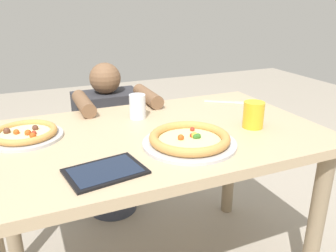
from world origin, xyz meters
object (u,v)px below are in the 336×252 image
Objects in this scene: pizza_far at (25,134)px; water_cup_clear at (137,106)px; tablet at (105,171)px; pizza_near at (190,140)px; diner_seated at (110,148)px; drink_cup_colored at (253,115)px; fork at (226,102)px.

water_cup_clear is (0.48, 0.05, 0.04)m from pizza_far.
tablet is (-0.26, -0.46, -0.05)m from water_cup_clear.
pizza_near is at bearing -77.89° from water_cup_clear.
diner_seated reaches higher than pizza_near.
pizza_far is at bearing 163.96° from drink_cup_colored.
diner_seated reaches higher than water_cup_clear.
pizza_near is at bearing -169.66° from drink_cup_colored.
water_cup_clear is 0.42× the size of tablet.
fork is 0.74m from diner_seated.
drink_cup_colored is 0.12× the size of diner_seated.
water_cup_clear is (-0.41, 0.31, 0.00)m from drink_cup_colored.
diner_seated is at bearing 47.61° from pizza_far.
drink_cup_colored is (0.90, -0.26, 0.04)m from pizza_far.
drink_cup_colored is 0.95m from diner_seated.
water_cup_clear reaches higher than fork.
water_cup_clear is at bearing -85.17° from diner_seated.
water_cup_clear is at bearing 6.00° from pizza_far.
drink_cup_colored is (0.33, 0.06, 0.03)m from pizza_near.
pizza_near is 0.34m from drink_cup_colored.
drink_cup_colored is at bearing -16.04° from pizza_far.
pizza_near reaches higher than pizza_far.
diner_seated is (0.23, 0.90, -0.33)m from tablet.
drink_cup_colored is at bearing 10.34° from pizza_near.
pizza_far is 0.93m from drink_cup_colored.
pizza_far is at bearing 150.53° from pizza_near.
water_cup_clear is 0.12× the size of diner_seated.
tablet is at bearing -167.54° from drink_cup_colored.
water_cup_clear reaches higher than tablet.
fork is 0.93m from tablet.
pizza_far is 0.75m from diner_seated.
tablet reaches higher than fork.
fork is (0.10, 0.36, -0.05)m from drink_cup_colored.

